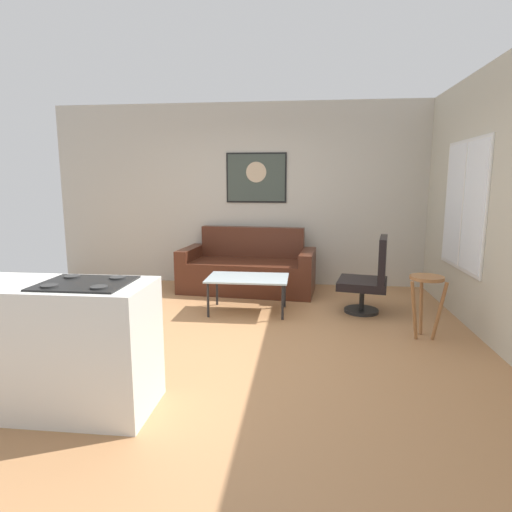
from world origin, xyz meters
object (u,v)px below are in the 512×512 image
Objects in this scene: wall_painting at (256,178)px; couch at (248,270)px; armchair at (370,278)px; bar_stool at (426,290)px; coffee_table at (248,280)px.

couch is at bearing -98.37° from wall_painting.
armchair reaches higher than bar_stool.
couch is 2.17× the size of wall_painting.
couch is 1.89m from armchair.
coffee_table is 1.51× the size of bar_stool.
bar_stool is 3.22m from wall_painting.
armchair reaches higher than couch.
couch reaches higher than coffee_table.
coffee_table is at bearing 160.27° from bar_stool.
bar_stool is 0.70× the size of wall_painting.
wall_painting is at bearing 131.76° from bar_stool.
bar_stool is at bearing -61.66° from armchair.
armchair is 1.45× the size of bar_stool.
wall_painting reaches higher than couch.
bar_stool is at bearing -48.24° from wall_painting.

